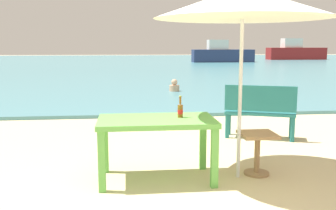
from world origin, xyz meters
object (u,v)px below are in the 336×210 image
object	(u,v)px
picnic_table_green	(157,128)
boat_cargo_ship	(222,54)
side_table_wood	(257,147)
boat_tanker	(295,52)
patio_umbrella	(243,3)
swimmer_person	(174,86)
beer_bottle_amber	(180,110)
bench_teal_center	(260,109)

from	to	relation	value
picnic_table_green	boat_cargo_ship	xyz separation A→B (m)	(8.27, 29.80, 0.15)
side_table_wood	boat_tanker	world-z (taller)	boat_tanker
patio_umbrella	boat_tanker	distance (m)	38.75
swimmer_person	side_table_wood	bearing A→B (deg)	-89.81
boat_tanker	boat_cargo_ship	distance (m)	10.64
side_table_wood	swimmer_person	world-z (taller)	side_table_wood
beer_bottle_amber	boat_tanker	world-z (taller)	boat_tanker
side_table_wood	picnic_table_green	bearing A→B (deg)	-177.90
picnic_table_green	boat_tanker	world-z (taller)	boat_tanker
picnic_table_green	bench_teal_center	xyz separation A→B (m)	(1.94, 1.85, -0.11)
bench_teal_center	boat_tanker	bearing A→B (deg)	64.79
picnic_table_green	boat_cargo_ship	world-z (taller)	boat_cargo_ship
boat_tanker	beer_bottle_amber	bearing A→B (deg)	-116.27
beer_bottle_amber	boat_tanker	distance (m)	38.98
picnic_table_green	side_table_wood	size ratio (longest dim) A/B	2.59
beer_bottle_amber	bench_teal_center	size ratio (longest dim) A/B	0.21
beer_bottle_amber	patio_umbrella	xyz separation A→B (m)	(0.72, -0.07, 1.26)
beer_bottle_amber	side_table_wood	world-z (taller)	beer_bottle_amber
patio_umbrella	boat_tanker	bearing A→B (deg)	64.73
patio_umbrella	boat_cargo_ship	size ratio (longest dim) A/B	0.42
picnic_table_green	bench_teal_center	distance (m)	2.69
picnic_table_green	patio_umbrella	size ratio (longest dim) A/B	0.61
swimmer_person	boat_tanker	world-z (taller)	boat_tanker
bench_teal_center	boat_cargo_ship	size ratio (longest dim) A/B	0.23
patio_umbrella	boat_cargo_ship	distance (m)	30.72
picnic_table_green	swimmer_person	world-z (taller)	picnic_table_green
beer_bottle_amber	bench_teal_center	distance (m)	2.47
bench_teal_center	swimmer_person	world-z (taller)	bench_teal_center
patio_umbrella	side_table_wood	distance (m)	1.79
bench_teal_center	boat_tanker	world-z (taller)	boat_tanker
beer_bottle_amber	boat_cargo_ship	distance (m)	30.80
patio_umbrella	bench_teal_center	bearing A→B (deg)	63.67
picnic_table_green	patio_umbrella	xyz separation A→B (m)	(1.01, -0.03, 1.47)
swimmer_person	boat_cargo_ship	xyz separation A→B (m)	(7.01, 21.46, 0.56)
swimmer_person	boat_tanker	size ratio (longest dim) A/B	0.07
picnic_table_green	side_table_wood	bearing A→B (deg)	2.10
bench_teal_center	boat_cargo_ship	bearing A→B (deg)	77.26
side_table_wood	swimmer_person	distance (m)	8.29
patio_umbrella	swimmer_person	bearing A→B (deg)	88.36
side_table_wood	boat_tanker	bearing A→B (deg)	65.04
beer_bottle_amber	side_table_wood	distance (m)	1.11
side_table_wood	boat_tanker	size ratio (longest dim) A/B	0.09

